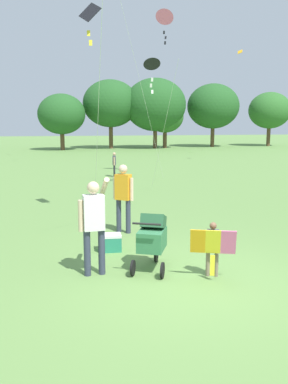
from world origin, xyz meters
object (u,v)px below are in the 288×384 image
Objects in this scene: kite_orange_delta at (164,18)px; person_couple_left at (114,162)px; child_with_butterfly_kite at (213,244)px; cooler_box at (110,243)px; person_adult_flyer at (94,219)px; person_sitting_far at (123,193)px; stroller at (152,237)px; kite_green_novelty at (152,65)px; kite_adult_black at (91,24)px.

kite_orange_delta is 6.43× the size of person_couple_left.
cooler_box is at bearing 132.99° from child_with_butterfly_kite.
person_sitting_far is (0.80, 2.66, -0.03)m from person_adult_flyer.
stroller reaches higher than child_with_butterfly_kite.
person_sitting_far is (-1.76, -6.04, -3.65)m from kite_green_novelty.
person_couple_left reaches higher than cooler_box.
stroller is 0.98× the size of person_couple_left.
person_couple_left is (-2.19, 0.59, -6.28)m from kite_orange_delta.
person_adult_flyer is (-1.98, 0.43, 0.41)m from child_with_butterfly_kite.
kite_adult_black reaches higher than kite_green_novelty.
kite_green_novelty is 8.90m from cooler_box.
person_couple_left is (1.44, 12.35, -0.32)m from person_adult_flyer.
person_adult_flyer is at bearing -173.68° from stroller.
child_with_butterfly_kite is 0.20× the size of kite_green_novelty.
stroller is at bearing 6.32° from person_adult_flyer.
kite_adult_black is (0.16, 3.84, 3.97)m from person_adult_flyer.
cooler_box is at bearing 73.91° from person_adult_flyer.
child_with_butterfly_kite is 3.33m from person_sitting_far.
person_couple_left is at bearing 165.02° from kite_orange_delta.
stroller is 12.24m from person_couple_left.
kite_adult_black is 0.76× the size of kite_orange_delta.
kite_green_novelty is 2.99× the size of person_sitting_far.
kite_orange_delta is at bearing 66.32° from kite_adult_black.
kite_green_novelty is 7.28m from person_sitting_far.
kite_green_novelty reaches higher than child_with_butterfly_kite.
stroller is (-0.95, 0.55, 0.02)m from child_with_butterfly_kite.
person_adult_flyer is 1.57m from cooler_box.
cooler_box is (0.37, 1.29, -0.82)m from person_adult_flyer.
cooler_box is at bearing 119.45° from stroller.
person_adult_flyer is 0.31× the size of kite_adult_black.
person_sitting_far reaches higher than stroller.
person_sitting_far reaches higher than child_with_butterfly_kite.
kite_green_novelty is at bearing 73.75° from person_sitting_far.
child_with_butterfly_kite reaches higher than cooler_box.
person_sitting_far is 9.72m from person_couple_left.
cooler_box is at bearing -107.32° from kite_orange_delta.
cooler_box is (-1.61, 1.73, -0.41)m from child_with_butterfly_kite.
kite_adult_black reaches higher than person_adult_flyer.
child_with_butterfly_kite is at bearing -47.01° from cooler_box.
kite_orange_delta is at bearing 77.42° from stroller.
cooler_box is (-0.43, -1.36, -0.79)m from person_sitting_far.
kite_orange_delta is 16.33× the size of cooler_box.
person_adult_flyer is 5.53m from kite_adult_black.
stroller is 1.42m from cooler_box.
kite_adult_black is at bearing 87.58° from person_adult_flyer.
kite_green_novelty is at bearing 73.59° from person_adult_flyer.
cooler_box is (-3.26, -10.47, -6.77)m from kite_orange_delta.
stroller is 5.80m from kite_adult_black.
person_couple_left is at bearing 86.20° from person_sitting_far.
kite_orange_delta reaches higher than kite_adult_black.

